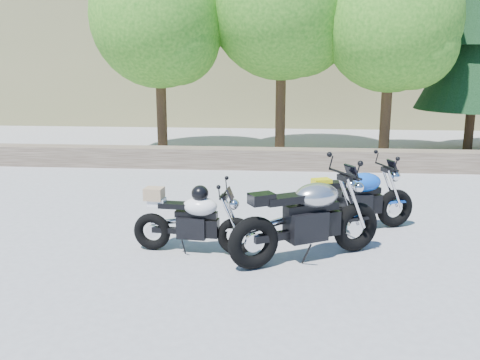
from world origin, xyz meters
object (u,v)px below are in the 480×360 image
at_px(white_bike, 193,220).
at_px(blue_bike, 357,200).
at_px(backpack, 335,200).
at_px(silver_bike, 308,220).

xyz_separation_m(white_bike, blue_bike, (2.44, 1.16, 0.02)).
bearing_deg(white_bike, backpack, 51.74).
xyz_separation_m(silver_bike, white_bike, (-1.61, 0.14, -0.09)).
relative_size(blue_bike, backpack, 5.18).
bearing_deg(backpack, silver_bike, -93.18).
relative_size(white_bike, backpack, 4.68).
height_order(silver_bike, backpack, silver_bike).
distance_m(silver_bike, white_bike, 1.62).
bearing_deg(white_bike, silver_bike, 0.14).
relative_size(silver_bike, backpack, 5.59).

